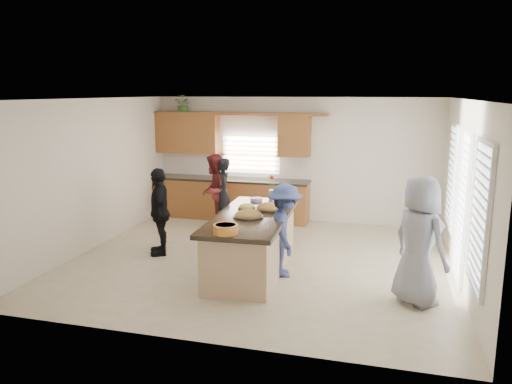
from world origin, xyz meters
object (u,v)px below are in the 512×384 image
(salad_bowl, at_px, (226,229))
(woman_right_front, at_px, (419,241))
(woman_left_mid, at_px, (214,191))
(woman_right_back, at_px, (285,230))
(island, at_px, (252,244))
(woman_left_front, at_px, (160,211))
(woman_left_back, at_px, (222,194))

(salad_bowl, height_order, woman_right_front, woman_right_front)
(salad_bowl, relative_size, woman_right_front, 0.19)
(woman_left_mid, xyz_separation_m, woman_right_back, (2.06, -2.41, -0.06))
(island, height_order, woman_left_front, woman_left_front)
(woman_right_back, xyz_separation_m, woman_right_front, (2.01, -0.60, 0.16))
(woman_left_mid, height_order, woman_right_front, woman_right_front)
(woman_left_front, height_order, woman_right_back, woman_left_front)
(woman_right_front, bearing_deg, woman_left_back, 9.72)
(woman_left_mid, xyz_separation_m, woman_right_front, (4.07, -3.01, 0.10))
(island, height_order, woman_right_back, woman_right_back)
(woman_left_back, height_order, woman_left_front, woman_left_front)
(island, xyz_separation_m, salad_bowl, (-0.07, -1.15, 0.57))
(woman_left_back, xyz_separation_m, woman_right_front, (3.87, -2.98, 0.14))
(woman_left_mid, bearing_deg, salad_bowl, 18.99)
(island, relative_size, salad_bowl, 7.81)
(island, distance_m, woman_right_front, 2.69)
(woman_right_back, bearing_deg, woman_left_mid, 24.32)
(salad_bowl, height_order, woman_left_mid, woman_left_mid)
(salad_bowl, relative_size, woman_left_back, 0.23)
(island, height_order, woman_left_back, woman_left_back)
(woman_left_back, distance_m, woman_left_front, 1.99)
(woman_left_back, bearing_deg, salad_bowl, -4.77)
(woman_right_back, bearing_deg, salad_bowl, 133.87)
(salad_bowl, distance_m, woman_left_front, 2.37)
(salad_bowl, height_order, woman_left_back, woman_left_back)
(woman_right_front, bearing_deg, woman_right_back, 30.58)
(woman_left_back, bearing_deg, woman_right_front, 27.98)
(salad_bowl, relative_size, woman_right_back, 0.23)
(woman_left_mid, xyz_separation_m, woman_left_front, (-0.35, -1.94, -0.01))
(woman_left_back, bearing_deg, woman_right_back, 13.65)
(woman_left_back, bearing_deg, woman_left_front, -40.28)
(woman_right_back, bearing_deg, woman_left_back, 21.88)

